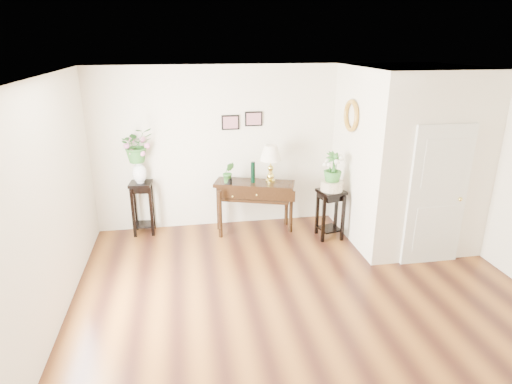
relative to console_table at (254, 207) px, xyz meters
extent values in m
cube|color=brown|center=(0.31, -2.33, -0.45)|extent=(6.00, 5.50, 0.02)
cube|color=white|center=(0.31, -2.33, 2.35)|extent=(6.00, 5.50, 0.02)
cube|color=beige|center=(0.31, 0.42, 0.95)|extent=(6.00, 0.02, 2.80)
cube|color=beige|center=(0.31, -5.08, 0.95)|extent=(6.00, 0.02, 2.80)
cube|color=beige|center=(-2.69, -2.33, 0.95)|extent=(0.02, 5.50, 2.80)
cube|color=beige|center=(2.41, -0.55, 0.95)|extent=(1.80, 1.95, 2.80)
cube|color=silver|center=(2.41, -1.55, 0.60)|extent=(0.90, 0.05, 2.10)
cube|color=black|center=(-0.34, 0.40, 1.40)|extent=(0.30, 0.02, 0.25)
cube|color=black|center=(0.06, 0.40, 1.45)|extent=(0.30, 0.02, 0.25)
torus|color=#C0872B|center=(1.47, -0.43, 1.60)|extent=(0.07, 0.51, 0.51)
cube|color=black|center=(0.00, 0.00, 0.00)|extent=(1.41, 0.85, 0.89)
cube|color=#DEC958|center=(0.28, 0.00, 0.80)|extent=(0.46, 0.46, 0.64)
cylinder|color=black|center=(-0.03, 0.00, 0.62)|extent=(0.09, 0.09, 0.36)
imported|color=#306F2A|center=(-0.44, 0.00, 0.63)|extent=(0.20, 0.16, 0.36)
cube|color=black|center=(-1.90, 0.24, 0.01)|extent=(0.39, 0.39, 0.92)
imported|color=#306F2A|center=(-1.90, 0.24, 1.16)|extent=(0.64, 0.60, 0.58)
cube|color=black|center=(1.21, -0.47, -0.03)|extent=(0.48, 0.48, 0.84)
cylinder|color=beige|center=(1.21, -0.47, 0.47)|extent=(0.45, 0.45, 0.16)
imported|color=#306F2A|center=(1.21, -0.47, 0.77)|extent=(0.39, 0.39, 0.52)
camera|label=1|loc=(-1.15, -6.78, 2.74)|focal=30.00mm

